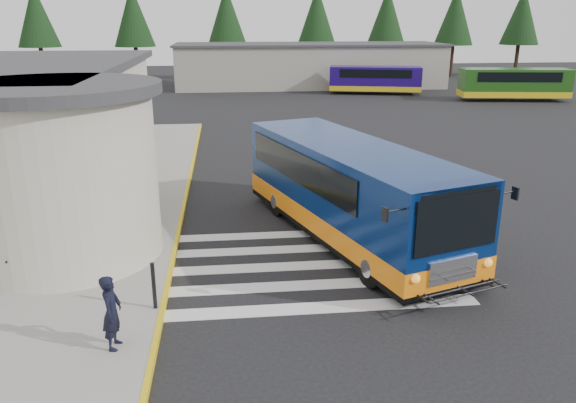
{
  "coord_description": "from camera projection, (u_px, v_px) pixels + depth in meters",
  "views": [
    {
      "loc": [
        -2.42,
        -14.92,
        6.55
      ],
      "look_at": [
        -0.82,
        -0.5,
        1.8
      ],
      "focal_mm": 35.0,
      "sensor_mm": 36.0,
      "label": 1
    }
  ],
  "objects": [
    {
      "name": "station_building",
      "position": [
        0.0,
        130.0,
        20.97
      ],
      "size": [
        12.7,
        18.7,
        4.8
      ],
      "color": "beige",
      "rests_on": "ground"
    },
    {
      "name": "far_bus_b",
      "position": [
        514.0,
        83.0,
        46.42
      ],
      "size": [
        8.99,
        3.66,
        2.25
      ],
      "rotation": [
        0.0,
        0.0,
        1.43
      ],
      "color": "#1C4913",
      "rests_on": "ground"
    },
    {
      "name": "bollard",
      "position": [
        154.0,
        286.0,
        12.84
      ],
      "size": [
        0.09,
        0.09,
        1.14
      ],
      "primitive_type": "cylinder",
      "color": "black",
      "rests_on": "sidewalk"
    },
    {
      "name": "sidewalk",
      "position": [
        36.0,
        217.0,
        19.19
      ],
      "size": [
        10.0,
        34.0,
        0.15
      ],
      "primitive_type": "cube",
      "color": "gray",
      "rests_on": "ground"
    },
    {
      "name": "pedestrian_b",
      "position": [
        11.0,
        258.0,
        13.73
      ],
      "size": [
        0.73,
        0.87,
        1.61
      ],
      "primitive_type": "imported",
      "rotation": [
        0.0,
        0.0,
        -1.41
      ],
      "color": "black",
      "rests_on": "sidewalk"
    },
    {
      "name": "depot_building",
      "position": [
        309.0,
        65.0,
        56.03
      ],
      "size": [
        26.4,
        8.4,
        4.2
      ],
      "color": "gray",
      "rests_on": "ground"
    },
    {
      "name": "crosswalk",
      "position": [
        301.0,
        266.0,
        15.57
      ],
      "size": [
        8.0,
        5.35,
        0.01
      ],
      "color": "silver",
      "rests_on": "ground"
    },
    {
      "name": "transit_bus",
      "position": [
        350.0,
        194.0,
        17.19
      ],
      "size": [
        6.06,
        10.7,
        2.94
      ],
      "rotation": [
        0.0,
        0.0,
        0.31
      ],
      "color": "#071E55",
      "rests_on": "ground"
    },
    {
      "name": "pedestrian_a",
      "position": [
        112.0,
        312.0,
        11.23
      ],
      "size": [
        0.44,
        0.61,
        1.58
      ],
      "primitive_type": "imported",
      "rotation": [
        0.0,
        0.0,
        1.47
      ],
      "color": "black",
      "rests_on": "sidewalk"
    },
    {
      "name": "curb_strip",
      "position": [
        183.0,
        212.0,
        19.71
      ],
      "size": [
        0.12,
        34.0,
        0.16
      ],
      "primitive_type": "cube",
      "color": "gold",
      "rests_on": "ground"
    },
    {
      "name": "tree_line",
      "position": [
        302.0,
        16.0,
        62.16
      ],
      "size": [
        58.4,
        4.4,
        10.0
      ],
      "color": "black",
      "rests_on": "ground"
    },
    {
      "name": "ground",
      "position": [
        314.0,
        254.0,
        16.38
      ],
      "size": [
        140.0,
        140.0,
        0.0
      ],
      "primitive_type": "plane",
      "color": "black",
      "rests_on": "ground"
    },
    {
      "name": "far_bus_a",
      "position": [
        375.0,
        79.0,
        50.6
      ],
      "size": [
        8.43,
        4.13,
        2.1
      ],
      "rotation": [
        0.0,
        0.0,
        1.33
      ],
      "color": "#1C085F",
      "rests_on": "ground"
    }
  ]
}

